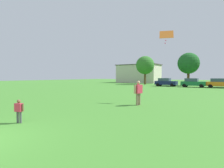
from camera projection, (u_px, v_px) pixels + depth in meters
name	position (u px, v px, depth m)	size (l,w,h in m)	color
ground_plane	(185.00, 89.00, 30.51)	(160.00, 160.00, 0.00)	#42842D
child_kite_flyer	(19.00, 109.00, 8.11)	(0.48, 0.29, 1.04)	#4C4C51
adult_bystander	(138.00, 91.00, 13.11)	(0.44, 0.81, 1.74)	#8C7259
kite	(166.00, 35.00, 14.88)	(1.19, 0.83, 1.08)	orange
parked_car_navy_0	(166.00, 82.00, 37.91)	(4.30, 2.02, 1.68)	#141E4C
parked_car_green_1	(193.00, 83.00, 34.70)	(4.30, 2.02, 1.68)	#196B38
parked_car_orange_2	(220.00, 83.00, 32.54)	(4.30, 2.02, 1.68)	orange
tree_far_left	(145.00, 65.00, 46.34)	(4.58, 4.58, 7.14)	brown
tree_left	(189.00, 63.00, 40.86)	(4.68, 4.68, 7.29)	brown
house_left	(138.00, 74.00, 58.61)	(13.31, 7.01, 5.78)	beige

